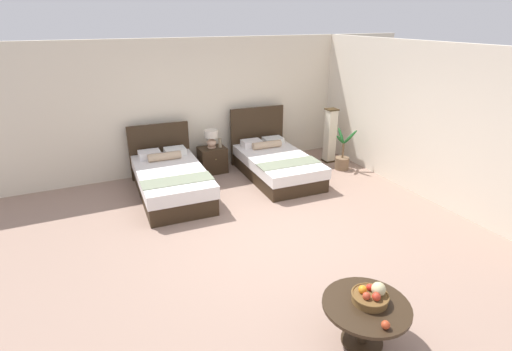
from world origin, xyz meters
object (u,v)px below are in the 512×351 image
Objects in this scene: coffee_table at (365,313)px; bed_near_window at (171,180)px; bed_near_corner at (275,163)px; vase at (220,143)px; nightstand at (213,160)px; floor_lamp_corner at (330,136)px; table_lamp at (211,137)px; loose_apple at (386,325)px; fruit_bowl at (371,296)px; potted_palm at (342,159)px.

bed_near_window is at bearing 101.94° from coffee_table.
bed_near_corner is 11.27× the size of vase.
bed_near_corner is (2.17, 0.02, -0.02)m from bed_near_window.
floor_lamp_corner reaches higher than nightstand.
nightstand is 1.49× the size of table_lamp.
loose_apple reaches higher than coffee_table.
fruit_bowl is 4.59× the size of loose_apple.
floor_lamp_corner is at bearing -10.16° from vase.
vase is at bearing 85.88° from loose_apple.
fruit_bowl is at bearing 70.92° from loose_apple.
table_lamp is at bearing 37.10° from bed_near_window.
loose_apple is (-0.22, -5.43, 0.25)m from nightstand.
bed_near_corner is 2.53× the size of coffee_table.
bed_near_corner is 5.94× the size of fruit_bowl.
coffee_table is 5.41m from floor_lamp_corner.
fruit_bowl is 0.30× the size of floor_lamp_corner.
coffee_table is at bearing 79.78° from loose_apple.
floor_lamp_corner is (1.53, 0.30, 0.32)m from bed_near_corner.
nightstand is at bearing 88.82° from fruit_bowl.
table_lamp is 5.15m from coffee_table.
bed_near_window is 1.82× the size of floor_lamp_corner.
bed_near_corner is 27.24× the size of loose_apple.
bed_near_window is 1.43m from table_lamp.
table_lamp reaches higher than nightstand.
bed_near_corner is 4.51m from coffee_table.
potted_palm reaches higher than fruit_bowl.
loose_apple is at bearing -109.08° from fruit_bowl.
bed_near_corner is 1.80× the size of floor_lamp_corner.
floor_lamp_corner reaches higher than coffee_table.
fruit_bowl is (-0.10, -5.10, 0.28)m from nightstand.
loose_apple is (-0.39, -5.39, -0.12)m from vase.
vase reaches higher than loose_apple.
loose_apple is 5.24m from potted_palm.
bed_near_corner reaches higher than bed_near_window.
bed_near_window is 3.68m from potted_palm.
potted_palm is (-0.03, -0.54, -0.37)m from floor_lamp_corner.
bed_near_window is 4.41m from coffee_table.
loose_apple is 5.71m from floor_lamp_corner.
potted_palm is at bearing -22.04° from vase.
coffee_table is 0.19m from fruit_bowl.
nightstand is 6.94× the size of loose_apple.
coffee_table is at bearing -91.83° from nightstand.
fruit_bowl reaches higher than loose_apple.
bed_near_window is 1.34m from nightstand.
coffee_table is at bearing -93.72° from vase.
nightstand reaches higher than coffee_table.
fruit_bowl is (0.06, 0.01, 0.18)m from coffee_table.
bed_near_corner is 2.46× the size of potted_palm.
bed_near_corner reaches higher than table_lamp.
nightstand is at bearing -90.00° from table_lamp.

